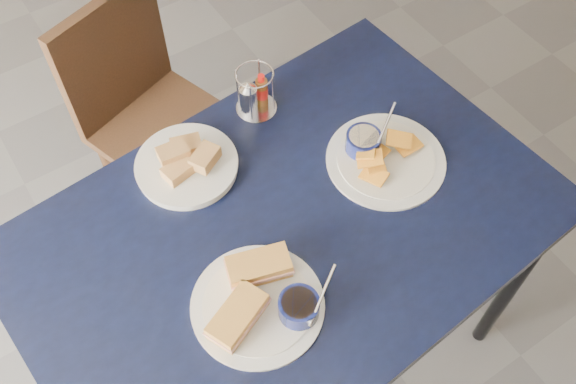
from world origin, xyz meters
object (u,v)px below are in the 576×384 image
chair_far (149,99)px  sandwich_plate (261,299)px  plantain_plate (379,154)px  condiment_caddy (254,95)px  dining_table (287,239)px  bread_basket (187,164)px

chair_far → sandwich_plate: (-0.13, -0.92, 0.29)m
chair_far → plantain_plate: plantain_plate is taller
sandwich_plate → plantain_plate: bearing=20.9°
sandwich_plate → condiment_caddy: (0.28, 0.49, 0.03)m
dining_table → bread_basket: (-0.12, 0.28, 0.08)m
bread_basket → condiment_caddy: condiment_caddy is taller
sandwich_plate → condiment_caddy: 0.57m
dining_table → plantain_plate: (0.31, 0.04, 0.08)m
dining_table → sandwich_plate: size_ratio=4.29×
dining_table → chair_far: chair_far is taller
dining_table → chair_far: bearing=91.8°
dining_table → bread_basket: bearing=112.8°
chair_far → bread_basket: 0.59m
condiment_caddy → plantain_plate: bearing=-60.6°
chair_far → plantain_plate: bearing=-66.1°
chair_far → condiment_caddy: 0.56m
chair_far → plantain_plate: 0.86m
dining_table → chair_far: size_ratio=1.59×
condiment_caddy → chair_far: bearing=109.5°
plantain_plate → chair_far: bearing=113.9°
plantain_plate → condiment_caddy: condiment_caddy is taller
bread_basket → dining_table: bearing=-67.2°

